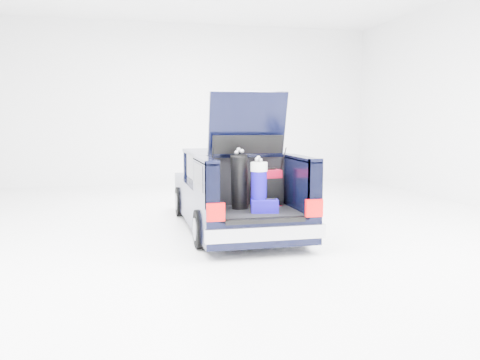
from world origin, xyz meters
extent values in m
plane|color=white|center=(0.00, 0.00, 0.00)|extent=(14.00, 14.00, 0.00)
cube|color=black|center=(0.00, 0.65, 0.50)|extent=(1.75, 3.00, 0.70)
cube|color=black|center=(0.00, 2.22, 0.40)|extent=(1.70, 0.30, 0.50)
cube|color=#A2A2A9|center=(0.00, 2.36, 0.33)|extent=(1.72, 0.10, 0.22)
cube|color=black|center=(0.00, 0.15, 1.12)|extent=(1.55, 1.95, 0.54)
cube|color=black|center=(0.00, 0.15, 1.41)|extent=(1.62, 2.05, 0.06)
cube|color=black|center=(0.00, -1.50, 0.35)|extent=(1.75, 1.30, 0.40)
cube|color=black|center=(0.00, -1.48, 0.57)|extent=(1.32, 1.18, 0.05)
cube|color=black|center=(-0.78, -1.50, 0.97)|extent=(0.20, 1.30, 0.85)
cube|color=black|center=(0.78, -1.50, 0.97)|extent=(0.20, 1.30, 0.85)
cube|color=black|center=(-0.78, -1.50, 1.41)|extent=(0.20, 1.30, 0.06)
cube|color=black|center=(0.78, -1.50, 1.41)|extent=(0.20, 1.30, 0.06)
cube|color=black|center=(0.00, -0.88, 0.97)|extent=(1.36, 0.08, 0.84)
cube|color=#A2A2A9|center=(0.00, -2.18, 0.38)|extent=(1.80, 0.12, 0.20)
cube|color=#BA0708|center=(-0.74, -2.15, 0.72)|extent=(0.26, 0.07, 0.26)
cube|color=#BA0708|center=(0.74, -2.15, 0.72)|extent=(0.26, 0.07, 0.26)
cube|color=black|center=(0.00, -2.15, 0.56)|extent=(1.20, 0.06, 0.06)
cube|color=black|center=(0.00, -1.05, 1.96)|extent=(1.28, 0.33, 1.03)
cube|color=black|center=(0.00, -1.01, 2.10)|extent=(0.95, 0.17, 0.54)
cylinder|color=black|center=(-0.82, 1.45, 0.31)|extent=(0.20, 0.62, 0.62)
cylinder|color=slate|center=(-0.82, 1.45, 0.31)|extent=(0.23, 0.36, 0.36)
cylinder|color=black|center=(0.82, 1.45, 0.31)|extent=(0.20, 0.62, 0.62)
cylinder|color=slate|center=(0.82, 1.45, 0.31)|extent=(0.23, 0.36, 0.36)
cylinder|color=black|center=(-0.82, -1.35, 0.31)|extent=(0.20, 0.62, 0.62)
cylinder|color=slate|center=(-0.82, -1.35, 0.31)|extent=(0.23, 0.36, 0.36)
cylinder|color=black|center=(0.82, -1.35, 0.31)|extent=(0.20, 0.62, 0.62)
cylinder|color=slate|center=(0.82, -1.35, 0.31)|extent=(0.23, 0.36, 0.36)
cube|color=maroon|center=(0.34, -1.11, 0.90)|extent=(0.41, 0.29, 0.60)
cube|color=black|center=(0.34, -1.11, 1.21)|extent=(0.24, 0.09, 0.03)
cube|color=black|center=(0.34, -1.23, 0.84)|extent=(0.39, 0.08, 0.46)
cylinder|color=black|center=(-0.20, -1.32, 1.03)|extent=(0.38, 0.44, 0.89)
cube|color=white|center=(-0.20, -1.20, 1.06)|extent=(0.10, 0.06, 0.31)
sphere|color=#99999E|center=(-0.24, -1.29, 1.50)|extent=(0.07, 0.07, 0.07)
sphere|color=#99999E|center=(-0.17, -1.35, 1.53)|extent=(0.07, 0.07, 0.07)
cylinder|color=black|center=(0.04, -1.61, 0.65)|extent=(0.32, 0.32, 0.10)
cylinder|color=#110583|center=(0.04, -1.61, 0.97)|extent=(0.30, 0.30, 0.55)
cylinder|color=white|center=(0.04, -1.61, 1.30)|extent=(0.32, 0.32, 0.14)
sphere|color=#99999E|center=(0.07, -1.59, 1.40)|extent=(0.06, 0.06, 0.06)
sphere|color=#99999E|center=(0.04, -1.57, 1.44)|extent=(0.06, 0.06, 0.06)
cube|color=#110583|center=(0.11, -1.69, 0.70)|extent=(0.46, 0.34, 0.20)
cylinder|color=black|center=(0.11, -1.69, 0.81)|extent=(0.36, 0.09, 0.02)
camera|label=1|loc=(-2.01, -9.11, 2.01)|focal=38.00mm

